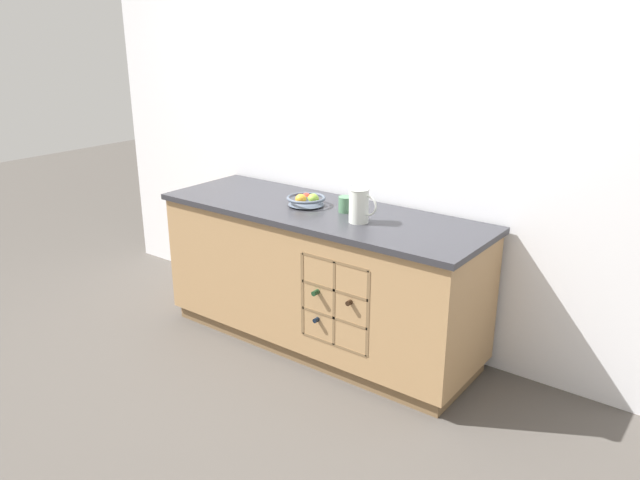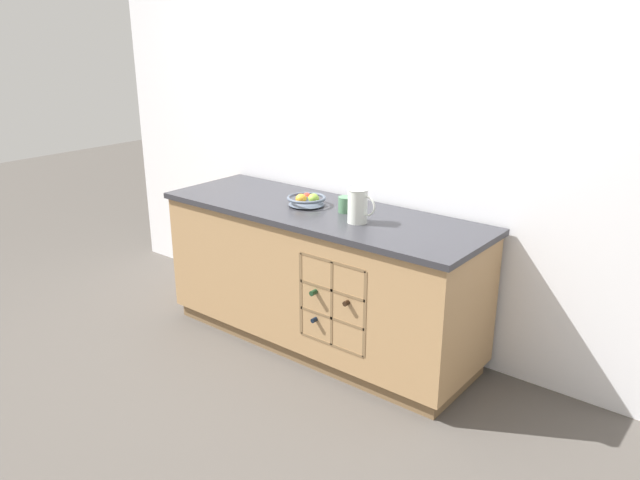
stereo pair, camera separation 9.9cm
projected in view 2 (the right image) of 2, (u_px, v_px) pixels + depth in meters
name	position (u px, v px, depth m)	size (l,w,h in m)	color
ground_plane	(320.00, 341.00, 4.00)	(14.00, 14.00, 0.00)	#4C4742
back_wall	(360.00, 135.00, 3.87)	(4.43, 0.06, 2.55)	white
kitchen_island	(320.00, 277.00, 3.85)	(2.07, 0.71, 0.88)	brown
fruit_bowl	(307.00, 200.00, 3.77)	(0.24, 0.24, 0.08)	#4C5666
white_pitcher	(358.00, 205.00, 3.43)	(0.17, 0.12, 0.19)	silver
ceramic_mug	(346.00, 205.00, 3.64)	(0.12, 0.09, 0.09)	#4C7A56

